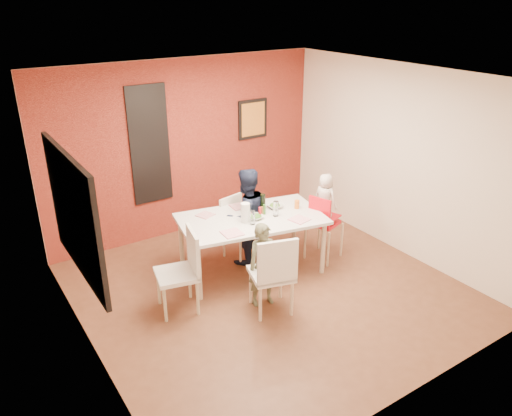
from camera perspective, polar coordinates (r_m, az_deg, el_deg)
ground at (r=6.58m, az=1.46°, el=-9.28°), size 4.50×4.50×0.00m
ceiling at (r=5.60m, az=1.75°, el=14.61°), size 4.50×4.50×0.02m
wall_back at (r=7.80m, az=-7.99°, el=6.81°), size 4.50×0.02×2.70m
wall_front at (r=4.50m, az=18.38°, el=-7.36°), size 4.50×0.02×2.70m
wall_left at (r=5.12m, az=-19.55°, el=-3.61°), size 0.02×4.50×2.70m
wall_right at (r=7.41m, az=16.06°, el=5.20°), size 0.02×4.50×2.70m
brick_accent_wall at (r=7.79m, az=-7.92°, el=6.78°), size 4.50×0.02×2.70m
picture_window_frame at (r=5.22m, az=-20.11°, el=-0.72°), size 0.05×1.70×1.30m
picture_window_pane at (r=5.23m, az=-19.95°, el=-0.69°), size 0.02×1.55×1.15m
glassblock_strip at (r=7.51m, az=-12.07°, el=7.03°), size 0.55×0.03×1.70m
glassblock_surround at (r=7.50m, az=-12.05°, el=7.03°), size 0.60×0.03×1.76m
art_print_frame at (r=8.26m, az=-0.38°, el=10.13°), size 0.54×0.03×0.64m
art_print_canvas at (r=8.25m, az=-0.32°, el=10.11°), size 0.44×0.01×0.54m
dining_table at (r=6.69m, az=-0.54°, el=-1.64°), size 2.08×1.42×0.79m
chair_near at (r=5.84m, az=2.05°, el=-7.26°), size 0.60×0.60×1.04m
chair_far at (r=7.17m, az=-2.26°, el=-1.79°), size 0.50×0.50×0.90m
chair_left at (r=6.00m, az=-8.27°, el=-6.65°), size 0.57×0.57×1.03m
high_chair at (r=7.09m, az=7.67°, el=-1.52°), size 0.52×0.52×0.98m
child_near at (r=6.05m, az=0.87°, el=-6.52°), size 0.43×0.32×1.07m
child_far at (r=6.91m, az=-1.13°, el=-1.00°), size 0.70×0.56×1.39m
toddler at (r=6.98m, az=7.89°, el=1.12°), size 0.30×0.39×0.71m
plate_near_left at (r=6.22m, az=-2.75°, el=-2.89°), size 0.25×0.25×0.01m
plate_far_mid at (r=6.99m, az=-1.91°, el=0.21°), size 0.25×0.25×0.01m
plate_near_right at (r=6.61m, az=4.98°, el=-1.31°), size 0.27×0.27×0.01m
plate_far_left at (r=6.75m, az=-5.81°, el=-0.80°), size 0.26×0.26×0.01m
salad_bowl_a at (r=6.61m, az=0.02°, el=-1.05°), size 0.22×0.22×0.05m
salad_bowl_b at (r=6.94m, az=2.17°, el=0.22°), size 0.22×0.22×0.05m
wine_bottle at (r=6.75m, az=0.79°, el=0.52°), size 0.07×0.07×0.27m
wine_glass_a at (r=6.42m, az=-0.39°, el=-1.12°), size 0.07×0.07×0.19m
wine_glass_b at (r=6.67m, az=2.28°, el=-0.08°), size 0.07×0.07×0.21m
paper_towel_roll at (r=6.47m, az=-1.22°, el=-0.55°), size 0.12×0.12×0.26m
condiment_red at (r=6.65m, az=0.45°, el=-0.46°), size 0.04×0.04×0.14m
condiment_green at (r=6.72m, az=0.97°, el=-0.17°), size 0.04×0.04×0.14m
condiment_brown at (r=6.67m, az=0.70°, el=-0.40°), size 0.04×0.04×0.14m
sippy_cup at (r=6.93m, az=4.70°, el=0.42°), size 0.07×0.07×0.12m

